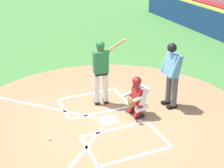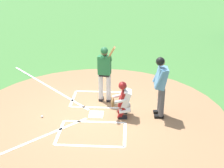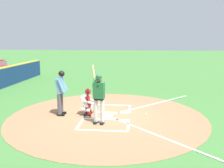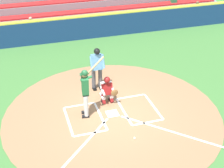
{
  "view_description": "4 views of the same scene",
  "coord_description": "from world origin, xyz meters",
  "px_view_note": "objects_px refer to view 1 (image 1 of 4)",
  "views": [
    {
      "loc": [
        -6.75,
        2.78,
        4.44
      ],
      "look_at": [
        -0.43,
        0.07,
        1.26
      ],
      "focal_mm": 52.16,
      "sensor_mm": 36.0,
      "label": 1
    },
    {
      "loc": [
        -7.87,
        -0.96,
        4.44
      ],
      "look_at": [
        -0.09,
        -0.49,
        1.08
      ],
      "focal_mm": 47.32,
      "sensor_mm": 36.0,
      "label": 2
    },
    {
      "loc": [
        9.41,
        1.14,
        3.11
      ],
      "look_at": [
        -0.38,
        0.16,
        1.27
      ],
      "focal_mm": 38.53,
      "sensor_mm": 36.0,
      "label": 3
    },
    {
      "loc": [
        2.99,
        9.67,
        7.12
      ],
      "look_at": [
        -0.06,
        -0.23,
        1.14
      ],
      "focal_mm": 53.42,
      "sensor_mm": 36.0,
      "label": 4
    }
  ],
  "objects_px": {
    "catcher": "(137,96)",
    "baseball": "(50,139)",
    "plate_umpire": "(172,71)",
    "batter": "(101,68)"
  },
  "relations": [
    {
      "from": "batter",
      "to": "baseball",
      "type": "height_order",
      "value": "batter"
    },
    {
      "from": "batter",
      "to": "baseball",
      "type": "relative_size",
      "value": 28.76
    },
    {
      "from": "catcher",
      "to": "baseball",
      "type": "bearing_deg",
      "value": 95.38
    },
    {
      "from": "batter",
      "to": "catcher",
      "type": "bearing_deg",
      "value": -147.88
    },
    {
      "from": "catcher",
      "to": "baseball",
      "type": "xyz_separation_m",
      "value": [
        -0.23,
        2.42,
        -0.55
      ]
    },
    {
      "from": "catcher",
      "to": "baseball",
      "type": "distance_m",
      "value": 2.49
    },
    {
      "from": "batter",
      "to": "baseball",
      "type": "bearing_deg",
      "value": 123.78
    },
    {
      "from": "catcher",
      "to": "batter",
      "type": "bearing_deg",
      "value": 32.12
    },
    {
      "from": "baseball",
      "to": "catcher",
      "type": "bearing_deg",
      "value": -84.62
    },
    {
      "from": "catcher",
      "to": "plate_umpire",
      "type": "height_order",
      "value": "plate_umpire"
    }
  ]
}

